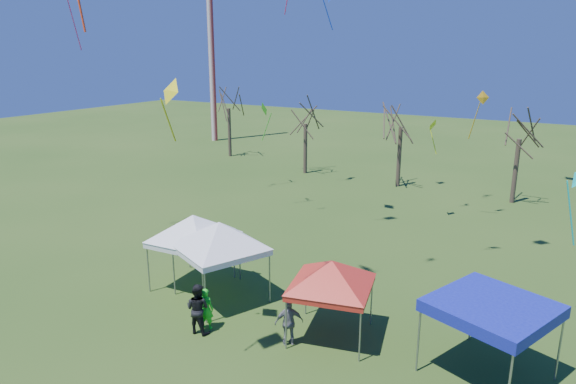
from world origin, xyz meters
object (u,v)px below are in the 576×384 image
at_px(tree_1, 306,106).
at_px(tree_2, 402,105).
at_px(tent_white_west, 193,220).
at_px(person_grey, 289,322).
at_px(radio_mast, 211,30).
at_px(tent_red, 332,266).
at_px(tent_white_mid, 219,227).
at_px(tree_0, 228,91).
at_px(tent_blue, 492,309).
at_px(person_dark, 198,309).
at_px(tree_3, 522,115).
at_px(person_green, 206,309).

bearing_deg(tree_1, tree_2, -1.85).
xyz_separation_m(tent_white_west, person_grey, (6.07, -2.08, -2.23)).
xyz_separation_m(radio_mast, tent_red, (30.62, -32.12, -9.68)).
bearing_deg(tent_white_west, tent_white_mid, -13.70).
xyz_separation_m(radio_mast, tree_1, (17.23, -9.35, -6.71)).
xyz_separation_m(tree_0, tent_blue, (28.89, -25.12, -4.08)).
height_order(tree_1, person_dark, tree_1).
relative_size(tree_3, person_grey, 4.48).
height_order(tree_1, tree_2, tree_2).
height_order(tent_white_west, tent_blue, tent_white_west).
bearing_deg(radio_mast, tree_1, -28.48).
bearing_deg(person_dark, tent_blue, -170.89).
relative_size(tree_3, tent_white_mid, 1.88).
bearing_deg(person_green, tent_red, -171.23).
height_order(tree_3, person_green, tree_3).
xyz_separation_m(radio_mast, person_dark, (26.21, -34.37, -11.53)).
bearing_deg(tent_red, tent_white_west, 173.38).
height_order(tree_0, tree_3, tree_0).
distance_m(tree_0, tent_red, 34.85).
height_order(person_grey, person_green, person_grey).
xyz_separation_m(tree_1, person_dark, (8.98, -25.02, -4.82)).
distance_m(tree_3, tent_blue, 22.18).
distance_m(tree_3, person_dark, 26.14).
distance_m(radio_mast, tent_blue, 49.08).
relative_size(tent_white_mid, person_green, 2.55).
relative_size(tree_1, tent_blue, 1.76).
height_order(tree_0, person_green, tree_0).
bearing_deg(tree_1, tent_white_mid, -70.22).
xyz_separation_m(tent_white_west, tent_red, (7.12, -0.83, -0.29)).
xyz_separation_m(tree_1, tree_3, (16.80, -0.60, 0.29)).
height_order(radio_mast, person_green, radio_mast).
bearing_deg(tree_3, tent_white_mid, -111.90).
bearing_deg(tent_white_mid, radio_mast, 128.55).
bearing_deg(tree_0, radio_mast, 137.23).
xyz_separation_m(tent_white_west, tent_white_mid, (1.78, -0.43, 0.10)).
distance_m(tree_1, tree_2, 8.42).
bearing_deg(radio_mast, tree_3, -16.31).
xyz_separation_m(tent_white_mid, person_green, (1.01, -2.28, -2.39)).
relative_size(radio_mast, tree_1, 3.31).
distance_m(tree_1, tent_white_mid, 23.92).
bearing_deg(tree_3, tree_1, 177.94).
distance_m(tree_2, tree_3, 8.41).
xyz_separation_m(tent_white_west, person_dark, (2.71, -3.08, -2.14)).
bearing_deg(person_grey, person_dark, -22.98).
bearing_deg(person_grey, radio_mast, -87.94).
xyz_separation_m(radio_mast, tent_white_mid, (25.28, -31.73, -9.29)).
height_order(radio_mast, tree_3, radio_mast).
xyz_separation_m(tree_2, person_grey, (3.95, -23.75, -5.41)).
xyz_separation_m(tree_0, tree_2, (18.48, -3.01, -0.20)).
bearing_deg(person_dark, tree_2, -94.54).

